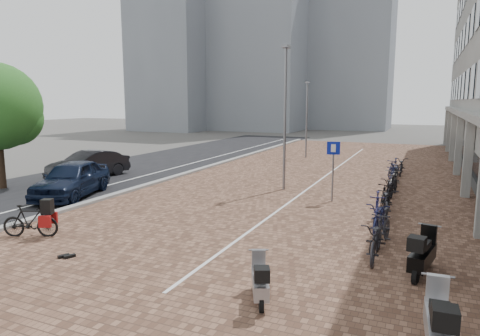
% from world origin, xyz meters
% --- Properties ---
extents(ground, '(140.00, 140.00, 0.00)m').
position_xyz_m(ground, '(0.00, 0.00, 0.00)').
color(ground, '#474442').
rests_on(ground, ground).
extents(plaza_brick, '(14.50, 42.00, 0.04)m').
position_xyz_m(plaza_brick, '(2.00, 12.00, 0.01)').
color(plaza_brick, brown).
rests_on(plaza_brick, ground).
extents(street_asphalt, '(8.00, 50.00, 0.03)m').
position_xyz_m(street_asphalt, '(-9.00, 12.00, 0.01)').
color(street_asphalt, black).
rests_on(street_asphalt, ground).
extents(curb, '(0.35, 42.00, 0.14)m').
position_xyz_m(curb, '(-5.10, 12.00, 0.07)').
color(curb, gray).
rests_on(curb, ground).
extents(lane_line, '(0.12, 44.00, 0.00)m').
position_xyz_m(lane_line, '(-7.00, 12.00, 0.02)').
color(lane_line, white).
rests_on(lane_line, street_asphalt).
extents(parking_line, '(0.10, 30.00, 0.00)m').
position_xyz_m(parking_line, '(2.20, 12.00, 0.04)').
color(parking_line, white).
rests_on(parking_line, plaza_brick).
extents(bg_towers, '(33.00, 23.00, 32.00)m').
position_xyz_m(bg_towers, '(-14.34, 48.94, 13.96)').
color(bg_towers, gray).
rests_on(bg_towers, ground).
extents(car_navy, '(3.21, 4.97, 1.57)m').
position_xyz_m(car_navy, '(-6.74, 3.31, 0.79)').
color(car_navy, black).
rests_on(car_navy, ground).
extents(car_dark, '(2.32, 4.63, 1.46)m').
position_xyz_m(car_dark, '(-9.36, 7.08, 0.73)').
color(car_dark, black).
rests_on(car_dark, ground).
extents(hero_bike, '(1.74, 1.10, 1.19)m').
position_xyz_m(hero_bike, '(-3.68, -1.38, 0.53)').
color(hero_bike, black).
rests_on(hero_bike, ground).
extents(shoes, '(0.48, 0.45, 0.10)m').
position_xyz_m(shoes, '(-1.33, -2.30, 0.05)').
color(shoes, black).
rests_on(shoes, ground).
extents(scooter_front, '(0.98, 1.45, 0.96)m').
position_xyz_m(scooter_front, '(4.18, -2.44, 0.48)').
color(scooter_front, '#939297').
rests_on(scooter_front, ground).
extents(scooter_mid, '(0.84, 1.74, 1.15)m').
position_xyz_m(scooter_mid, '(7.22, 0.29, 0.57)').
color(scooter_mid, black).
rests_on(scooter_mid, ground).
extents(scooter_back, '(0.63, 1.73, 1.17)m').
position_xyz_m(scooter_back, '(7.50, -3.04, 0.58)').
color(scooter_back, '#B0AFB5').
rests_on(scooter_back, ground).
extents(parking_sign, '(0.51, 0.18, 2.49)m').
position_xyz_m(parking_sign, '(3.74, 6.85, 1.67)').
color(parking_sign, slate).
rests_on(parking_sign, ground).
extents(lamp_near, '(0.12, 0.12, 6.48)m').
position_xyz_m(lamp_near, '(1.20, 8.33, 3.24)').
color(lamp_near, slate).
rests_on(lamp_near, ground).
extents(lamp_far, '(0.12, 0.12, 5.41)m').
position_xyz_m(lamp_far, '(-0.85, 19.82, 2.70)').
color(lamp_far, gray).
rests_on(lamp_far, ground).
extents(street_tree, '(4.04, 4.04, 5.87)m').
position_xyz_m(street_tree, '(-11.01, 3.41, 3.73)').
color(street_tree, '#382619').
rests_on(street_tree, ground).
extents(bike_row, '(1.32, 15.78, 1.05)m').
position_xyz_m(bike_row, '(5.91, 7.90, 0.52)').
color(bike_row, black).
rests_on(bike_row, ground).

